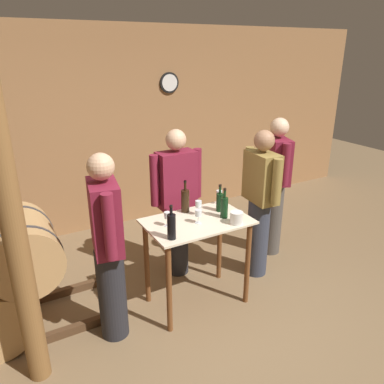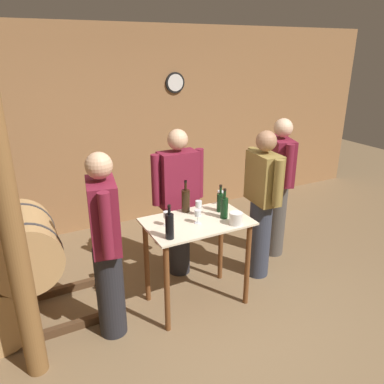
{
  "view_description": "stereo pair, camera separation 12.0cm",
  "coord_description": "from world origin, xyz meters",
  "px_view_note": "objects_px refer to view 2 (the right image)",
  "views": [
    {
      "loc": [
        -1.64,
        -2.14,
        2.38
      ],
      "look_at": [
        -0.06,
        0.67,
        1.14
      ],
      "focal_mm": 35.0,
      "sensor_mm": 36.0,
      "label": 1
    },
    {
      "loc": [
        -1.54,
        -2.2,
        2.38
      ],
      "look_at": [
        -0.06,
        0.67,
        1.14
      ],
      "focal_mm": 35.0,
      "sensor_mm": 36.0,
      "label": 2
    }
  ],
  "objects_px": {
    "person_visitor_with_scarf": "(262,203)",
    "wine_glass_far_side": "(220,194)",
    "wooden_post": "(9,214)",
    "wine_glass_near_center": "(198,214)",
    "wine_bottle_far_left": "(170,226)",
    "wine_bottle_left": "(186,200)",
    "ice_bucket": "(236,218)",
    "person_visitor_bearded": "(106,245)",
    "person_visitor_near_door": "(178,201)",
    "wine_glass_near_right": "(199,205)",
    "wine_glass_near_left": "(167,216)",
    "wine_bottle_right": "(220,202)",
    "person_host": "(278,186)",
    "wine_bottle_center": "(224,207)"
  },
  "relations": [
    {
      "from": "person_host",
      "to": "wine_bottle_right",
      "type": "bearing_deg",
      "value": -161.52
    },
    {
      "from": "wine_bottle_left",
      "to": "wooden_post",
      "type": "bearing_deg",
      "value": -164.6
    },
    {
      "from": "wooden_post",
      "to": "person_visitor_bearded",
      "type": "bearing_deg",
      "value": 12.73
    },
    {
      "from": "wine_bottle_left",
      "to": "wine_glass_far_side",
      "type": "relative_size",
      "value": 2.17
    },
    {
      "from": "wine_bottle_far_left",
      "to": "wine_glass_far_side",
      "type": "xyz_separation_m",
      "value": [
        0.76,
        0.43,
        -0.01
      ]
    },
    {
      "from": "wooden_post",
      "to": "wine_glass_far_side",
      "type": "distance_m",
      "value": 1.99
    },
    {
      "from": "wine_bottle_left",
      "to": "person_host",
      "type": "xyz_separation_m",
      "value": [
        1.3,
        0.19,
        -0.13
      ]
    },
    {
      "from": "wine_bottle_left",
      "to": "person_host",
      "type": "relative_size",
      "value": 0.19
    },
    {
      "from": "ice_bucket",
      "to": "person_visitor_bearded",
      "type": "relative_size",
      "value": 0.07
    },
    {
      "from": "wine_bottle_right",
      "to": "wooden_post",
      "type": "bearing_deg",
      "value": -171.49
    },
    {
      "from": "wine_bottle_left",
      "to": "ice_bucket",
      "type": "bearing_deg",
      "value": -58.98
    },
    {
      "from": "ice_bucket",
      "to": "person_visitor_with_scarf",
      "type": "bearing_deg",
      "value": 32.1
    },
    {
      "from": "person_visitor_with_scarf",
      "to": "person_visitor_bearded",
      "type": "distance_m",
      "value": 1.72
    },
    {
      "from": "wine_bottle_right",
      "to": "person_visitor_near_door",
      "type": "distance_m",
      "value": 0.55
    },
    {
      "from": "wooden_post",
      "to": "wine_glass_near_center",
      "type": "distance_m",
      "value": 1.55
    },
    {
      "from": "wine_bottle_far_left",
      "to": "person_visitor_near_door",
      "type": "height_order",
      "value": "person_visitor_near_door"
    },
    {
      "from": "wine_bottle_far_left",
      "to": "wine_glass_near_left",
      "type": "bearing_deg",
      "value": 72.23
    },
    {
      "from": "person_visitor_bearded",
      "to": "wooden_post",
      "type": "bearing_deg",
      "value": -167.27
    },
    {
      "from": "wine_glass_near_left",
      "to": "ice_bucket",
      "type": "relative_size",
      "value": 1.16
    },
    {
      "from": "wine_glass_far_side",
      "to": "person_visitor_near_door",
      "type": "bearing_deg",
      "value": 132.16
    },
    {
      "from": "wine_glass_far_side",
      "to": "ice_bucket",
      "type": "xyz_separation_m",
      "value": [
        -0.12,
        -0.46,
        -0.05
      ]
    },
    {
      "from": "wine_bottle_center",
      "to": "ice_bucket",
      "type": "bearing_deg",
      "value": -82.62
    },
    {
      "from": "wine_glass_far_side",
      "to": "wooden_post",
      "type": "bearing_deg",
      "value": -167.62
    },
    {
      "from": "wooden_post",
      "to": "person_host",
      "type": "xyz_separation_m",
      "value": [
        2.82,
        0.61,
        -0.47
      ]
    },
    {
      "from": "wine_bottle_center",
      "to": "wine_glass_near_right",
      "type": "bearing_deg",
      "value": 138.34
    },
    {
      "from": "wine_glass_near_left",
      "to": "person_visitor_near_door",
      "type": "xyz_separation_m",
      "value": [
        0.37,
        0.54,
        -0.13
      ]
    },
    {
      "from": "wine_bottle_far_left",
      "to": "person_visitor_bearded",
      "type": "xyz_separation_m",
      "value": [
        -0.5,
        0.16,
        -0.13
      ]
    },
    {
      "from": "wine_bottle_far_left",
      "to": "person_host",
      "type": "bearing_deg",
      "value": 20.4
    },
    {
      "from": "wooden_post",
      "to": "person_visitor_near_door",
      "type": "bearing_deg",
      "value": 25.42
    },
    {
      "from": "ice_bucket",
      "to": "person_visitor_with_scarf",
      "type": "distance_m",
      "value": 0.68
    },
    {
      "from": "wine_bottle_right",
      "to": "wine_glass_near_center",
      "type": "xyz_separation_m",
      "value": [
        -0.32,
        -0.13,
        -0.01
      ]
    },
    {
      "from": "person_visitor_with_scarf",
      "to": "wine_glass_far_side",
      "type": "bearing_deg",
      "value": 166.79
    },
    {
      "from": "wine_bottle_far_left",
      "to": "wine_glass_near_center",
      "type": "xyz_separation_m",
      "value": [
        0.35,
        0.15,
        -0.02
      ]
    },
    {
      "from": "ice_bucket",
      "to": "wine_glass_near_right",
      "type": "bearing_deg",
      "value": 121.91
    },
    {
      "from": "wine_glass_far_side",
      "to": "person_visitor_near_door",
      "type": "distance_m",
      "value": 0.48
    },
    {
      "from": "wine_bottle_left",
      "to": "wine_glass_near_right",
      "type": "height_order",
      "value": "wine_bottle_left"
    },
    {
      "from": "wooden_post",
      "to": "wine_glass_near_center",
      "type": "xyz_separation_m",
      "value": [
        1.5,
        0.14,
        -0.36
      ]
    },
    {
      "from": "wine_bottle_far_left",
      "to": "wine_glass_near_center",
      "type": "distance_m",
      "value": 0.38
    },
    {
      "from": "person_host",
      "to": "person_visitor_with_scarf",
      "type": "bearing_deg",
      "value": -147.42
    },
    {
      "from": "person_visitor_near_door",
      "to": "person_visitor_bearded",
      "type": "bearing_deg",
      "value": -147.03
    },
    {
      "from": "wine_bottle_center",
      "to": "wine_glass_near_center",
      "type": "xyz_separation_m",
      "value": [
        -0.27,
        0.01,
        -0.01
      ]
    },
    {
      "from": "wooden_post",
      "to": "person_visitor_near_door",
      "type": "xyz_separation_m",
      "value": [
        1.61,
        0.76,
        -0.49
      ]
    },
    {
      "from": "ice_bucket",
      "to": "wine_glass_far_side",
      "type": "bearing_deg",
      "value": 75.77
    },
    {
      "from": "wine_bottle_far_left",
      "to": "wine_glass_near_center",
      "type": "height_order",
      "value": "wine_bottle_far_left"
    },
    {
      "from": "wine_bottle_right",
      "to": "person_visitor_near_door",
      "type": "height_order",
      "value": "person_visitor_near_door"
    },
    {
      "from": "wine_bottle_far_left",
      "to": "wine_glass_far_side",
      "type": "bearing_deg",
      "value": 29.73
    },
    {
      "from": "wine_bottle_far_left",
      "to": "wine_bottle_right",
      "type": "height_order",
      "value": "wine_bottle_far_left"
    },
    {
      "from": "wine_glass_near_left",
      "to": "wine_glass_near_center",
      "type": "xyz_separation_m",
      "value": [
        0.27,
        -0.08,
        -0.01
      ]
    },
    {
      "from": "wine_glass_near_center",
      "to": "ice_bucket",
      "type": "distance_m",
      "value": 0.35
    },
    {
      "from": "wooden_post",
      "to": "wine_glass_near_center",
      "type": "bearing_deg",
      "value": 5.28
    }
  ]
}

